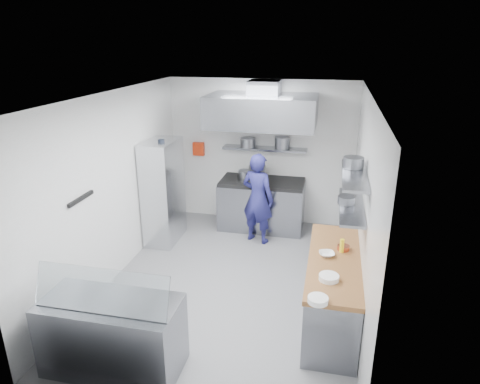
% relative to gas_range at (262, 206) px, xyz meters
% --- Properties ---
extents(floor, '(5.00, 5.00, 0.00)m').
position_rel_gas_range_xyz_m(floor, '(-0.10, -2.10, -0.45)').
color(floor, slate).
rests_on(floor, ground).
extents(ceiling, '(5.00, 5.00, 0.00)m').
position_rel_gas_range_xyz_m(ceiling, '(-0.10, -2.10, 2.35)').
color(ceiling, silver).
rests_on(ceiling, wall_back).
extents(wall_back, '(3.60, 2.80, 0.02)m').
position_rel_gas_range_xyz_m(wall_back, '(-0.10, 0.40, 0.95)').
color(wall_back, white).
rests_on(wall_back, floor).
extents(wall_front, '(3.60, 2.80, 0.02)m').
position_rel_gas_range_xyz_m(wall_front, '(-0.10, -4.60, 0.95)').
color(wall_front, white).
rests_on(wall_front, floor).
extents(wall_left, '(2.80, 5.00, 0.02)m').
position_rel_gas_range_xyz_m(wall_left, '(-1.90, -2.10, 0.95)').
color(wall_left, white).
rests_on(wall_left, floor).
extents(wall_right, '(2.80, 5.00, 0.02)m').
position_rel_gas_range_xyz_m(wall_right, '(1.70, -2.10, 0.95)').
color(wall_right, white).
rests_on(wall_right, floor).
extents(gas_range, '(1.60, 0.80, 0.90)m').
position_rel_gas_range_xyz_m(gas_range, '(0.00, 0.00, 0.00)').
color(gas_range, gray).
rests_on(gas_range, floor).
extents(cooktop, '(1.57, 0.78, 0.06)m').
position_rel_gas_range_xyz_m(cooktop, '(0.00, 0.00, 0.48)').
color(cooktop, black).
rests_on(cooktop, gas_range).
extents(stock_pot_left, '(0.25, 0.25, 0.20)m').
position_rel_gas_range_xyz_m(stock_pot_left, '(-0.32, -0.06, 0.61)').
color(stock_pot_left, slate).
rests_on(stock_pot_left, cooktop).
extents(stock_pot_mid, '(0.33, 0.33, 0.24)m').
position_rel_gas_range_xyz_m(stock_pot_mid, '(-0.12, 0.14, 0.63)').
color(stock_pot_mid, slate).
rests_on(stock_pot_mid, cooktop).
extents(over_range_shelf, '(1.60, 0.30, 0.04)m').
position_rel_gas_range_xyz_m(over_range_shelf, '(0.00, 0.24, 1.07)').
color(over_range_shelf, gray).
rests_on(over_range_shelf, wall_back).
extents(shelf_pot_a, '(0.29, 0.29, 0.18)m').
position_rel_gas_range_xyz_m(shelf_pot_a, '(-0.32, 0.21, 1.18)').
color(shelf_pot_a, slate).
rests_on(shelf_pot_a, over_range_shelf).
extents(shelf_pot_b, '(0.28, 0.28, 0.22)m').
position_rel_gas_range_xyz_m(shelf_pot_b, '(0.33, 0.24, 1.20)').
color(shelf_pot_b, slate).
rests_on(shelf_pot_b, over_range_shelf).
extents(extractor_hood, '(1.90, 1.15, 0.55)m').
position_rel_gas_range_xyz_m(extractor_hood, '(0.00, -0.18, 1.85)').
color(extractor_hood, gray).
rests_on(extractor_hood, wall_back).
extents(hood_duct, '(0.55, 0.55, 0.24)m').
position_rel_gas_range_xyz_m(hood_duct, '(0.00, 0.05, 2.23)').
color(hood_duct, slate).
rests_on(hood_duct, extractor_hood).
extents(red_firebox, '(0.22, 0.10, 0.26)m').
position_rel_gas_range_xyz_m(red_firebox, '(-1.35, 0.34, 0.97)').
color(red_firebox, red).
rests_on(red_firebox, wall_back).
extents(chef, '(0.70, 0.57, 1.65)m').
position_rel_gas_range_xyz_m(chef, '(0.02, -0.60, 0.37)').
color(chef, navy).
rests_on(chef, floor).
extents(wire_rack, '(0.50, 0.90, 1.85)m').
position_rel_gas_range_xyz_m(wire_rack, '(-1.63, -0.91, 0.48)').
color(wire_rack, silver).
rests_on(wire_rack, floor).
extents(rack_bin_a, '(0.18, 0.22, 0.20)m').
position_rel_gas_range_xyz_m(rack_bin_a, '(-1.63, -0.99, 0.35)').
color(rack_bin_a, white).
rests_on(rack_bin_a, wire_rack).
extents(rack_bin_b, '(0.15, 0.19, 0.17)m').
position_rel_gas_range_xyz_m(rack_bin_b, '(-1.63, -0.71, 0.85)').
color(rack_bin_b, yellow).
rests_on(rack_bin_b, wire_rack).
extents(rack_jar, '(0.11, 0.11, 0.18)m').
position_rel_gas_range_xyz_m(rack_jar, '(-1.58, -0.97, 1.35)').
color(rack_jar, black).
rests_on(rack_jar, wire_rack).
extents(knife_strip, '(0.04, 0.55, 0.05)m').
position_rel_gas_range_xyz_m(knife_strip, '(-1.88, -3.00, 1.10)').
color(knife_strip, black).
rests_on(knife_strip, wall_left).
extents(prep_counter_base, '(0.62, 2.00, 0.84)m').
position_rel_gas_range_xyz_m(prep_counter_base, '(1.38, -2.70, -0.03)').
color(prep_counter_base, gray).
rests_on(prep_counter_base, floor).
extents(prep_counter_top, '(0.65, 2.04, 0.06)m').
position_rel_gas_range_xyz_m(prep_counter_top, '(1.38, -2.70, 0.42)').
color(prep_counter_top, brown).
rests_on(prep_counter_top, prep_counter_base).
extents(plate_stack_a, '(0.22, 0.22, 0.06)m').
position_rel_gas_range_xyz_m(plate_stack_a, '(1.22, -3.70, 0.48)').
color(plate_stack_a, white).
rests_on(plate_stack_a, prep_counter_top).
extents(plate_stack_b, '(0.23, 0.23, 0.06)m').
position_rel_gas_range_xyz_m(plate_stack_b, '(1.32, -3.22, 0.48)').
color(plate_stack_b, white).
rests_on(plate_stack_b, prep_counter_top).
extents(copper_pan, '(0.16, 0.16, 0.06)m').
position_rel_gas_range_xyz_m(copper_pan, '(1.48, -2.43, 0.48)').
color(copper_pan, '#CB5C39').
rests_on(copper_pan, prep_counter_top).
extents(squeeze_bottle, '(0.06, 0.06, 0.18)m').
position_rel_gas_range_xyz_m(squeeze_bottle, '(1.46, -2.50, 0.54)').
color(squeeze_bottle, yellow).
rests_on(squeeze_bottle, prep_counter_top).
extents(mixing_bowl, '(0.23, 0.23, 0.05)m').
position_rel_gas_range_xyz_m(mixing_bowl, '(1.28, -2.65, 0.47)').
color(mixing_bowl, white).
rests_on(mixing_bowl, prep_counter_top).
extents(wall_shelf_lower, '(0.30, 1.30, 0.04)m').
position_rel_gas_range_xyz_m(wall_shelf_lower, '(1.54, -2.40, 1.05)').
color(wall_shelf_lower, gray).
rests_on(wall_shelf_lower, wall_right).
extents(wall_shelf_upper, '(0.30, 1.30, 0.04)m').
position_rel_gas_range_xyz_m(wall_shelf_upper, '(1.54, -2.40, 1.47)').
color(wall_shelf_upper, gray).
rests_on(wall_shelf_upper, wall_right).
extents(shelf_pot_c, '(0.22, 0.22, 0.10)m').
position_rel_gas_range_xyz_m(shelf_pot_c, '(1.47, -2.37, 1.12)').
color(shelf_pot_c, slate).
rests_on(shelf_pot_c, wall_shelf_lower).
extents(shelf_pot_d, '(0.26, 0.26, 0.14)m').
position_rel_gas_range_xyz_m(shelf_pot_d, '(1.53, -2.17, 1.56)').
color(shelf_pot_d, slate).
rests_on(shelf_pot_d, wall_shelf_upper).
extents(display_case, '(1.50, 0.70, 0.85)m').
position_rel_gas_range_xyz_m(display_case, '(-0.96, -4.10, -0.03)').
color(display_case, gray).
rests_on(display_case, floor).
extents(display_glass, '(1.47, 0.19, 0.42)m').
position_rel_gas_range_xyz_m(display_glass, '(-0.96, -4.22, 0.62)').
color(display_glass, silver).
rests_on(display_glass, display_case).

